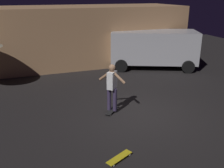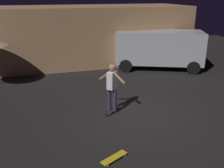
% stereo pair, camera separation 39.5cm
% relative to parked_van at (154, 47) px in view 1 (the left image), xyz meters
% --- Properties ---
extents(ground_plane, '(28.00, 28.00, 0.00)m').
position_rel_parked_van_xyz_m(ground_plane, '(-3.24, -5.09, -1.16)').
color(ground_plane, black).
extents(low_building, '(11.55, 4.04, 3.26)m').
position_rel_parked_van_xyz_m(low_building, '(-3.30, 2.59, 0.47)').
color(low_building, '#AD7F56').
rests_on(low_building, ground_plane).
extents(parked_van, '(4.98, 3.63, 2.03)m').
position_rel_parked_van_xyz_m(parked_van, '(0.00, 0.00, 0.00)').
color(parked_van, '#B2B2B7').
rests_on(parked_van, ground_plane).
extents(skateboard_ridden, '(0.69, 0.70, 0.07)m').
position_rel_parked_van_xyz_m(skateboard_ridden, '(-4.06, -4.64, -1.11)').
color(skateboard_ridden, black).
rests_on(skateboard_ridden, ground_plane).
extents(skateboard_spare, '(0.79, 0.53, 0.07)m').
position_rel_parked_van_xyz_m(skateboard_spare, '(-4.78, -7.28, -1.11)').
color(skateboard_spare, gold).
rests_on(skateboard_spare, ground_plane).
extents(skater, '(0.77, 0.75, 1.67)m').
position_rel_parked_van_xyz_m(skater, '(-4.06, -4.64, -0.12)').
color(skater, '#382D4C').
rests_on(skater, skateboard_ridden).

